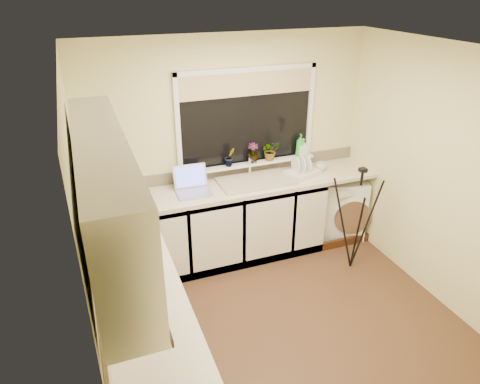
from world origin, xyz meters
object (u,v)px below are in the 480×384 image
(tripod, at_px, (356,220))
(soap_bottle_clear, at_px, (303,147))
(plant_b, at_px, (230,157))
(plant_c, at_px, (253,153))
(cup_back, at_px, (321,167))
(laptop, at_px, (192,185))
(microwave, at_px, (129,215))
(plant_d, at_px, (270,151))
(soap_bottle_green, at_px, (300,145))
(washing_machine, at_px, (340,206))
(kettle, at_px, (147,248))
(cup_left, at_px, (138,311))
(steel_jar, at_px, (148,315))
(dish_rack, at_px, (302,173))

(tripod, bearing_deg, soap_bottle_clear, 101.68)
(plant_b, height_order, plant_c, plant_c)
(cup_back, bearing_deg, soap_bottle_clear, 136.09)
(laptop, height_order, microwave, microwave)
(plant_d, distance_m, cup_back, 0.64)
(soap_bottle_clear, bearing_deg, soap_bottle_green, 153.25)
(tripod, bearing_deg, plant_b, 139.62)
(plant_c, relative_size, cup_back, 1.80)
(plant_b, bearing_deg, soap_bottle_clear, -0.56)
(washing_machine, height_order, kettle, kettle)
(soap_bottle_green, distance_m, soap_bottle_clear, 0.05)
(cup_left, bearing_deg, kettle, 75.04)
(kettle, relative_size, plant_b, 1.04)
(cup_left, bearing_deg, soap_bottle_clear, 40.41)
(tripod, xyz_separation_m, steel_jar, (-2.39, -1.11, 0.36))
(laptop, height_order, cup_left, laptop)
(laptop, relative_size, plant_c, 1.70)
(cup_back, relative_size, cup_left, 1.23)
(washing_machine, relative_size, dish_rack, 2.08)
(dish_rack, distance_m, cup_back, 0.27)
(plant_d, xyz_separation_m, soap_bottle_green, (0.38, -0.00, 0.02))
(soap_bottle_clear, bearing_deg, cup_left, -139.59)
(dish_rack, bearing_deg, soap_bottle_clear, 43.24)
(laptop, xyz_separation_m, soap_bottle_clear, (1.39, 0.16, 0.19))
(kettle, bearing_deg, laptop, 58.56)
(microwave, bearing_deg, soap_bottle_clear, -60.90)
(washing_machine, bearing_deg, steel_jar, -128.33)
(microwave, distance_m, plant_b, 1.42)
(microwave, xyz_separation_m, plant_c, (1.49, 0.75, 0.12))
(plant_b, bearing_deg, cup_left, -124.77)
(tripod, relative_size, microwave, 2.31)
(plant_b, distance_m, cup_back, 1.10)
(steel_jar, bearing_deg, soap_bottle_clear, 42.19)
(dish_rack, bearing_deg, microwave, 174.72)
(laptop, xyz_separation_m, plant_d, (0.98, 0.18, 0.20))
(laptop, relative_size, plant_d, 1.69)
(kettle, distance_m, plant_b, 1.71)
(tripod, bearing_deg, dish_rack, 113.56)
(microwave, xyz_separation_m, soap_bottle_clear, (2.12, 0.72, 0.11))
(laptop, distance_m, soap_bottle_green, 1.38)
(washing_machine, xyz_separation_m, laptop, (-1.87, 0.01, 0.59))
(washing_machine, relative_size, kettle, 3.41)
(plant_b, relative_size, cup_left, 2.12)
(plant_d, height_order, cup_left, plant_d)
(dish_rack, bearing_deg, tripod, -83.56)
(laptop, height_order, plant_b, plant_b)
(tripod, relative_size, cup_left, 11.95)
(steel_jar, xyz_separation_m, plant_d, (1.77, 1.99, 0.20))
(plant_b, xyz_separation_m, cup_left, (-1.32, -1.90, -0.21))
(plant_d, relative_size, soap_bottle_green, 0.85)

